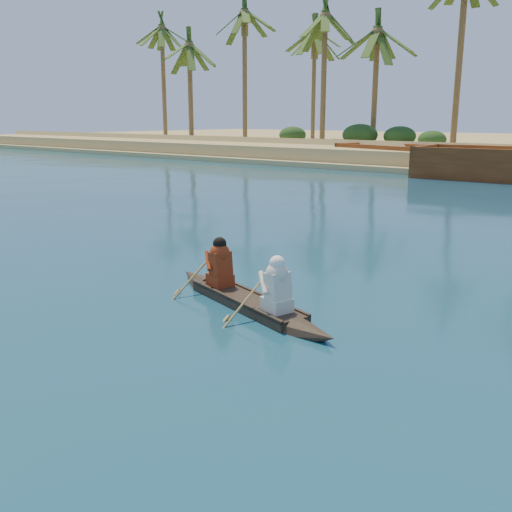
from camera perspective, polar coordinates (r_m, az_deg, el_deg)
The scene contains 2 objects.
canoe at distance 10.76m, azimuth -0.96°, elevation -3.73°, with size 4.89×1.98×1.35m.
barge_left at distance 41.88m, azimuth 14.88°, elevation 9.37°, with size 11.74×6.86×1.86m.
Camera 1 is at (-1.41, -11.87, 3.49)m, focal length 40.00 mm.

